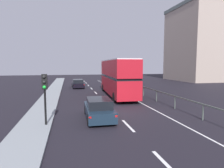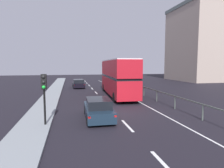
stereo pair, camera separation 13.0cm
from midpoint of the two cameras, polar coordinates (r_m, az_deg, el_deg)
ground_plane at (r=15.16m, az=1.18°, el=-8.70°), size 74.13×120.00×0.10m
near_sidewalk_kerb at (r=14.89m, az=-20.52°, el=-8.85°), size 2.06×80.00×0.14m
lane_paint_markings at (r=24.08m, az=0.90°, el=-3.20°), size 3.52×46.00×0.01m
bridge_side_railing at (r=25.00m, az=8.09°, el=-0.84°), size 0.10×42.00×1.12m
distant_building_block at (r=52.72m, az=26.52°, el=10.67°), size 15.61×14.03×17.68m
double_decker_bus_red at (r=23.13m, az=1.86°, el=2.19°), size 2.94×11.37×4.32m
hatchback_car_near at (r=13.43m, az=-3.81°, el=-7.38°), size 1.86×4.33×1.42m
traffic_signal_pole at (r=12.04m, az=-19.17°, el=-0.85°), size 0.30×0.42×3.03m
sedan_car_ahead at (r=31.98m, az=-9.77°, el=0.10°), size 1.92×4.57×1.37m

